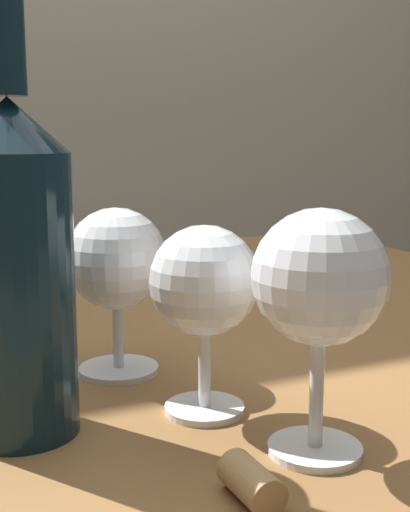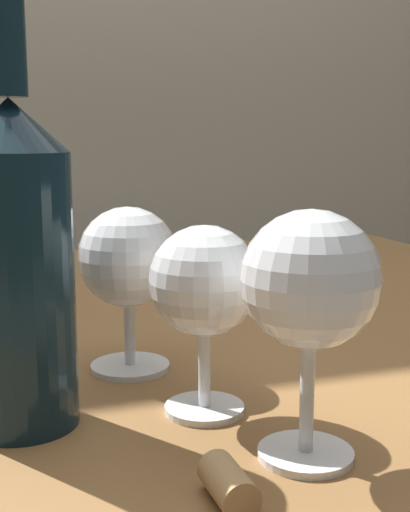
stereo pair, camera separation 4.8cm
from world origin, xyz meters
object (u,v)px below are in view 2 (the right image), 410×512
object	(u,v)px
wine_bottle	(16,257)
cork	(228,484)
wine_glass_amber	(310,285)
wine_glass_white	(128,261)
wine_glass_rose	(205,284)

from	to	relation	value
wine_bottle	cork	bearing A→B (deg)	-56.05
wine_glass_amber	cork	xyz separation A→B (m)	(-0.06, -0.03, -0.10)
wine_glass_white	cork	size ratio (longest dim) A/B	3.34
wine_glass_rose	cork	xyz separation A→B (m)	(-0.03, -0.12, -0.08)
wine_glass_amber	wine_bottle	bearing A→B (deg)	145.80
wine_glass_amber	wine_bottle	distance (m)	0.20
wine_glass_rose	wine_bottle	bearing A→B (deg)	170.28
wine_glass_rose	cork	distance (m)	0.15
wine_glass_amber	wine_glass_white	bearing A→B (deg)	108.73
wine_glass_rose	cork	size ratio (longest dim) A/B	3.26
wine_glass_rose	wine_glass_white	world-z (taller)	wine_glass_white
wine_glass_white	wine_glass_rose	bearing A→B (deg)	-74.01
wine_bottle	wine_glass_amber	bearing A→B (deg)	-34.20
wine_glass_white	cork	bearing A→B (deg)	-89.63
wine_glass_amber	wine_glass_rose	world-z (taller)	wine_glass_amber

